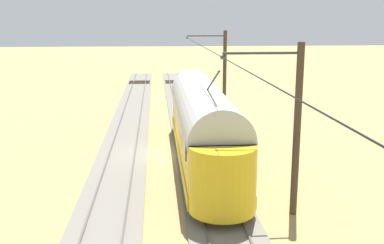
# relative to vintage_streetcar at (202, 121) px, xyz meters

# --- Properties ---
(ground_plane) EXTENTS (220.00, 220.00, 0.00)m
(ground_plane) POSITION_rel_vintage_streetcar_xyz_m (2.20, -1.57, -2.26)
(ground_plane) COLOR #9E8956
(track_streetcar_siding) EXTENTS (2.80, 80.00, 0.18)m
(track_streetcar_siding) POSITION_rel_vintage_streetcar_xyz_m (-0.00, -1.89, -2.21)
(track_streetcar_siding) COLOR slate
(track_streetcar_siding) RESTS_ON ground
(track_adjacent_siding) EXTENTS (2.80, 80.00, 0.18)m
(track_adjacent_siding) POSITION_rel_vintage_streetcar_xyz_m (4.40, -1.89, -2.21)
(track_adjacent_siding) COLOR slate
(track_adjacent_siding) RESTS_ON ground
(vintage_streetcar) EXTENTS (2.65, 17.44, 5.46)m
(vintage_streetcar) POSITION_rel_vintage_streetcar_xyz_m (0.00, 0.00, 0.00)
(vintage_streetcar) COLOR gold
(vintage_streetcar) RESTS_ON ground
(catenary_pole_foreground) EXTENTS (3.13, 0.28, 6.74)m
(catenary_pole_foreground) POSITION_rel_vintage_streetcar_xyz_m (-2.82, -11.66, 1.28)
(catenary_pole_foreground) COLOR #423323
(catenary_pole_foreground) RESTS_ON ground
(catenary_pole_mid_near) EXTENTS (3.13, 0.28, 6.74)m
(catenary_pole_mid_near) POSITION_rel_vintage_streetcar_xyz_m (-2.82, 6.98, 1.28)
(catenary_pole_mid_near) COLOR #423323
(catenary_pole_mid_near) RESTS_ON ground
(overhead_wire_run) EXTENTS (2.93, 59.93, 0.18)m
(overhead_wire_run) POSITION_rel_vintage_streetcar_xyz_m (-0.04, 15.46, 3.93)
(overhead_wire_run) COLOR black
(overhead_wire_run) RESTS_ON ground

